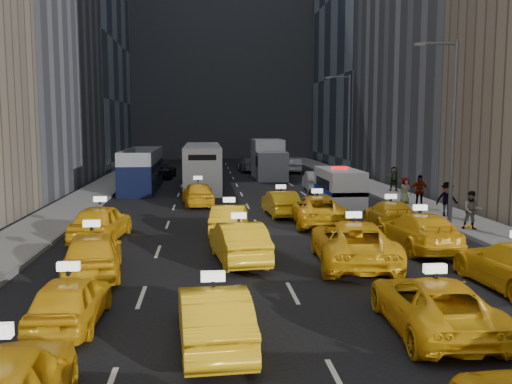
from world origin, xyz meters
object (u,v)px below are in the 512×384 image
box_truck (269,159)px  double_decker (142,170)px  nypd_van (339,187)px  city_bus (203,166)px

box_truck → double_decker: bearing=-140.0°
nypd_van → box_truck: 17.70m
double_decker → box_truck: bearing=43.4°
box_truck → nypd_van: bearing=-79.9°
nypd_van → city_bus: 13.52m
nypd_van → double_decker: bearing=148.3°
double_decker → nypd_van: bearing=-29.5°
nypd_van → box_truck: box_truck is taller
nypd_van → city_bus: (-8.53, 10.48, 0.58)m
box_truck → city_bus: bearing=-128.7°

